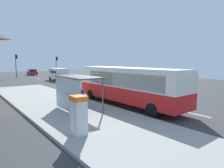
{
  "coord_description": "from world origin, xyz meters",
  "views": [
    {
      "loc": [
        -12.79,
        -13.11,
        3.8
      ],
      "look_at": [
        -1.0,
        2.09,
        1.5
      ],
      "focal_mm": 31.59,
      "sensor_mm": 36.0,
      "label": 1
    }
  ],
  "objects": [
    {
      "name": "traffic_light_far_side",
      "position": [
        -3.1,
        32.7,
        3.38
      ],
      "size": [
        0.49,
        0.28,
        5.09
      ],
      "color": "#2D2D2D",
      "rests_on": "ground"
    },
    {
      "name": "lane_stripe_seg_2",
      "position": [
        0.25,
        4.0,
        0.01
      ],
      "size": [
        0.16,
        2.2,
        0.01
      ],
      "primitive_type": "cube",
      "color": "silver",
      "rests_on": "ground"
    },
    {
      "name": "lane_stripe_seg_4",
      "position": [
        0.25,
        14.0,
        0.01
      ],
      "size": [
        0.16,
        2.2,
        0.01
      ],
      "primitive_type": "cube",
      "color": "silver",
      "rests_on": "ground"
    },
    {
      "name": "lane_stripe_seg_5",
      "position": [
        0.25,
        19.0,
        0.01
      ],
      "size": [
        0.16,
        2.2,
        0.01
      ],
      "primitive_type": "cube",
      "color": "silver",
      "rests_on": "ground"
    },
    {
      "name": "sedan_near",
      "position": [
        2.3,
        40.54,
        0.79
      ],
      "size": [
        2.04,
        4.49,
        1.52
      ],
      "color": "#A51919",
      "rests_on": "ground"
    },
    {
      "name": "ground_plane",
      "position": [
        0.0,
        14.0,
        -0.02
      ],
      "size": [
        56.0,
        92.0,
        0.04
      ],
      "primitive_type": "cube",
      "color": "#38383A"
    },
    {
      "name": "lane_stripe_seg_1",
      "position": [
        0.25,
        -1.0,
        0.01
      ],
      "size": [
        0.16,
        2.2,
        0.01
      ],
      "primitive_type": "cube",
      "color": "silver",
      "rests_on": "ground"
    },
    {
      "name": "lane_stripe_seg_3",
      "position": [
        0.25,
        9.0,
        0.01
      ],
      "size": [
        0.16,
        2.2,
        0.01
      ],
      "primitive_type": "cube",
      "color": "silver",
      "rests_on": "ground"
    },
    {
      "name": "lane_stripe_seg_0",
      "position": [
        0.25,
        -6.0,
        0.01
      ],
      "size": [
        0.16,
        2.2,
        0.01
      ],
      "primitive_type": "cube",
      "color": "silver",
      "rests_on": "ground"
    },
    {
      "name": "bus",
      "position": [
        -1.71,
        -0.89,
        1.84
      ],
      "size": [
        2.62,
        11.03,
        3.21
      ],
      "color": "red",
      "rests_on": "ground"
    },
    {
      "name": "bus_shelter",
      "position": [
        -6.41,
        -0.46,
        2.1
      ],
      "size": [
        1.8,
        4.0,
        2.5
      ],
      "color": "#4C4C51",
      "rests_on": "sidewalk_platform"
    },
    {
      "name": "white_van",
      "position": [
        2.2,
        23.1,
        1.34
      ],
      "size": [
        2.12,
        5.24,
        2.3
      ],
      "color": "white",
      "rests_on": "ground"
    },
    {
      "name": "recycling_bin_blue",
      "position": [
        -4.2,
        2.64,
        0.66
      ],
      "size": [
        0.52,
        0.52,
        0.95
      ],
      "primitive_type": "cylinder",
      "color": "blue",
      "rests_on": "sidewalk_platform"
    },
    {
      "name": "traffic_light_near_side",
      "position": [
        5.5,
        31.9,
        3.18
      ],
      "size": [
        0.49,
        0.28,
        4.76
      ],
      "color": "#2D2D2D",
      "rests_on": "ground"
    },
    {
      "name": "recycling_bin_red",
      "position": [
        -4.2,
        3.34,
        0.66
      ],
      "size": [
        0.52,
        0.52,
        0.95
      ],
      "primitive_type": "cylinder",
      "color": "red",
      "rests_on": "sidewalk_platform"
    },
    {
      "name": "lane_stripe_seg_6",
      "position": [
        0.25,
        24.0,
        0.01
      ],
      "size": [
        0.16,
        2.2,
        0.01
      ],
      "primitive_type": "cube",
      "color": "silver",
      "rests_on": "ground"
    },
    {
      "name": "sidewalk_platform",
      "position": [
        -6.4,
        2.0,
        0.09
      ],
      "size": [
        6.2,
        30.0,
        0.18
      ],
      "primitive_type": "cube",
      "color": "#999993",
      "rests_on": "ground"
    },
    {
      "name": "recycling_bin_orange",
      "position": [
        -4.2,
        4.04,
        0.66
      ],
      "size": [
        0.52,
        0.52,
        0.95
      ],
      "primitive_type": "cylinder",
      "color": "orange",
      "rests_on": "sidewalk_platform"
    },
    {
      "name": "ticket_machine",
      "position": [
        -8.36,
        -4.77,
        1.17
      ],
      "size": [
        0.66,
        0.76,
        1.94
      ],
      "color": "silver",
      "rests_on": "sidewalk_platform"
    },
    {
      "name": "lane_stripe_seg_7",
      "position": [
        0.25,
        29.0,
        0.01
      ],
      "size": [
        0.16,
        2.2,
        0.01
      ],
      "primitive_type": "cube",
      "color": "silver",
      "rests_on": "ground"
    },
    {
      "name": "recycling_bin_green",
      "position": [
        -4.2,
        4.74,
        0.66
      ],
      "size": [
        0.52,
        0.52,
        0.95
      ],
      "primitive_type": "cylinder",
      "color": "green",
      "rests_on": "sidewalk_platform"
    }
  ]
}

